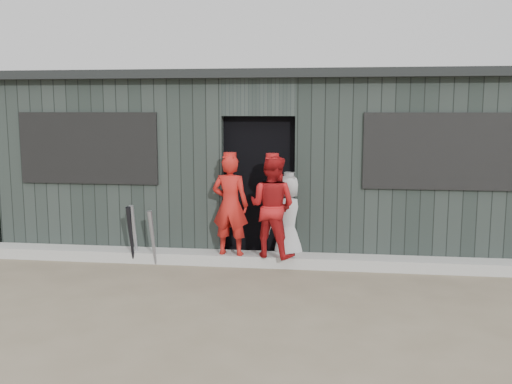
# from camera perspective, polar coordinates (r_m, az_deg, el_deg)

# --- Properties ---
(ground) EXTENTS (80.00, 80.00, 0.00)m
(ground) POSITION_cam_1_polar(r_m,az_deg,el_deg) (6.09, -2.26, -11.81)
(ground) COLOR brown
(ground) RESTS_ON ground
(curb) EXTENTS (8.00, 0.36, 0.15)m
(curb) POSITION_cam_1_polar(r_m,az_deg,el_deg) (7.78, 0.02, -6.73)
(curb) COLOR #9C9D98
(curb) RESTS_ON ground
(bat_left) EXTENTS (0.11, 0.21, 0.80)m
(bat_left) POSITION_cam_1_polar(r_m,az_deg,el_deg) (8.01, -12.07, -4.09)
(bat_left) COLOR #9C9CA4
(bat_left) RESTS_ON ground
(bat_mid) EXTENTS (0.13, 0.19, 0.76)m
(bat_mid) POSITION_cam_1_polar(r_m,az_deg,el_deg) (7.80, -10.30, -4.53)
(bat_mid) COLOR gray
(bat_mid) RESTS_ON ground
(bat_right) EXTENTS (0.08, 0.24, 0.81)m
(bat_right) POSITION_cam_1_polar(r_m,az_deg,el_deg) (7.87, -12.40, -4.27)
(bat_right) COLOR black
(bat_right) RESTS_ON ground
(player_red_left) EXTENTS (0.53, 0.38, 1.35)m
(player_red_left) POSITION_cam_1_polar(r_m,az_deg,el_deg) (7.61, -2.59, -1.30)
(player_red_left) COLOR #B01B15
(player_red_left) RESTS_ON curb
(player_red_right) EXTENTS (0.79, 0.70, 1.35)m
(player_red_right) POSITION_cam_1_polar(r_m,az_deg,el_deg) (7.51, 1.63, -1.44)
(player_red_right) COLOR #A41416
(player_red_right) RESTS_ON curb
(player_grey_back) EXTENTS (0.69, 0.56, 1.22)m
(player_grey_back) POSITION_cam_1_polar(r_m,az_deg,el_deg) (7.87, 3.38, -2.60)
(player_grey_back) COLOR #A2A2A2
(player_grey_back) RESTS_ON ground
(dugout) EXTENTS (8.30, 3.30, 2.62)m
(dugout) POSITION_cam_1_polar(r_m,az_deg,el_deg) (9.23, 1.39, 3.28)
(dugout) COLOR black
(dugout) RESTS_ON ground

